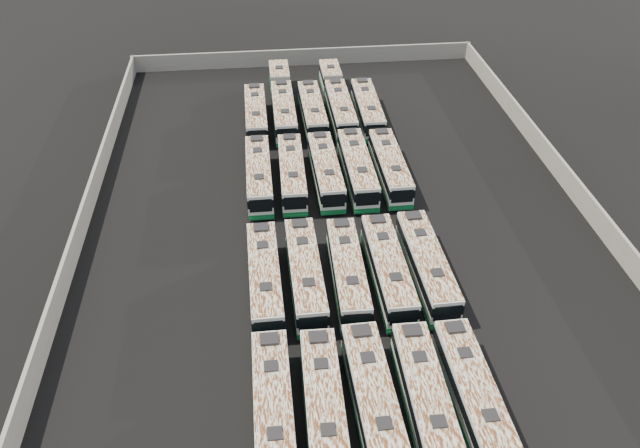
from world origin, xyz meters
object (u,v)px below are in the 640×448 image
(bus_front_left, at_px, (324,409))
(bus_back_right, at_px, (337,98))
(bus_midfront_far_left, at_px, (265,278))
(bus_midfront_far_right, at_px, (427,265))
(bus_front_right, at_px, (426,401))
(bus_midback_center, at_px, (326,171))
(bus_midback_right, at_px, (357,168))
(bus_midback_far_left, at_px, (259,175))
(bus_midback_far_right, at_px, (390,167))
(bus_midfront_left, at_px, (305,274))
(bus_front_far_left, at_px, (274,412))
(bus_midfront_center, at_px, (348,272))
(bus_midfront_right, at_px, (388,269))
(bus_back_center, at_px, (312,111))
(bus_back_far_left, at_px, (256,114))
(bus_midback_left, at_px, (292,173))
(bus_front_far_right, at_px, (474,396))
(bus_back_far_right, at_px, (368,109))
(bus_front_center, at_px, (374,403))
(bus_back_left, at_px, (282,100))

(bus_front_left, relative_size, bus_back_right, 0.65)
(bus_midfront_far_left, bearing_deg, bus_midfront_far_right, -0.19)
(bus_front_left, height_order, bus_back_right, same)
(bus_front_right, bearing_deg, bus_back_right, 90.61)
(bus_midfront_far_left, distance_m, bus_midback_center, 16.01)
(bus_midback_right, bearing_deg, bus_midback_far_left, -179.65)
(bus_midback_far_right, distance_m, bus_back_right, 15.67)
(bus_midfront_left, distance_m, bus_midback_far_right, 17.42)
(bus_midfront_far_right, bearing_deg, bus_front_right, -105.26)
(bus_front_far_left, xyz_separation_m, bus_midfront_far_left, (-0.09, 12.15, -0.02))
(bus_midfront_center, bearing_deg, bus_midfront_right, 1.53)
(bus_front_left, bearing_deg, bus_midfront_far_right, 53.96)
(bus_midback_right, height_order, bus_back_center, bus_midback_right)
(bus_midfront_center, height_order, bus_back_far_left, bus_midfront_center)
(bus_midback_left, bearing_deg, bus_midfront_far_right, -55.79)
(bus_midback_left, distance_m, bus_back_far_left, 12.85)
(bus_front_far_right, bearing_deg, bus_back_center, 97.90)
(bus_front_far_left, xyz_separation_m, bus_midback_left, (3.04, 26.82, -0.03))
(bus_midfront_left, relative_size, bus_midback_right, 0.98)
(bus_midback_left, bearing_deg, bus_midback_right, 1.60)
(bus_back_center, distance_m, bus_back_far_right, 6.20)
(bus_front_center, relative_size, bus_midfront_right, 1.02)
(bus_midback_right, bearing_deg, bus_front_right, -90.17)
(bus_midfront_far_right, relative_size, bus_midback_far_right, 1.02)
(bus_midfront_far_left, relative_size, bus_back_center, 1.01)
(bus_midfront_far_right, height_order, bus_back_right, bus_midfront_far_right)
(bus_front_left, distance_m, bus_midfront_center, 12.66)
(bus_front_right, xyz_separation_m, bus_midback_center, (-3.11, 27.07, -0.02))
(bus_front_center, xyz_separation_m, bus_front_right, (3.21, -0.22, -0.02))
(bus_midfront_left, height_order, bus_back_left, bus_back_left)
(bus_front_far_right, relative_size, bus_midfront_center, 1.01)
(bus_midfront_left, bearing_deg, bus_front_left, -90.40)
(bus_midback_left, distance_m, bus_midback_right, 6.31)
(bus_front_far_left, bearing_deg, bus_front_right, -1.40)
(bus_front_center, bearing_deg, bus_front_right, -5.28)
(bus_midfront_right, bearing_deg, bus_front_right, -90.72)
(bus_midfront_far_left, xyz_separation_m, bus_midback_far_left, (-0.02, 14.63, -0.01))
(bus_front_far_left, relative_size, bus_front_right, 1.00)
(bus_front_center, bearing_deg, bus_front_far_right, -2.60)
(bus_midback_far_right, relative_size, bus_back_left, 0.63)
(bus_midfront_left, height_order, bus_back_far_left, bus_midfront_left)
(bus_front_far_right, xyz_separation_m, bus_back_left, (-9.38, 42.52, 0.04))
(bus_front_far_right, relative_size, bus_midfront_right, 0.99)
(bus_front_left, relative_size, bus_midfront_far_right, 0.99)
(bus_front_right, relative_size, bus_midback_center, 1.01)
(bus_midfront_right, xyz_separation_m, bus_midback_right, (-0.08, 14.70, 0.03))
(bus_front_far_right, height_order, bus_midfront_far_right, bus_midfront_far_right)
(bus_midfront_far_left, distance_m, bus_midfront_far_right, 12.61)
(bus_front_right, height_order, bus_back_center, bus_front_right)
(bus_midfront_far_right, height_order, bus_back_center, bus_midfront_far_right)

